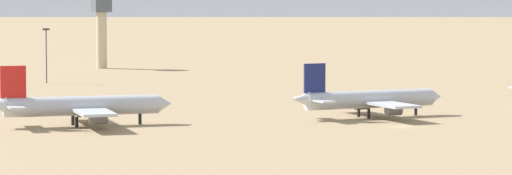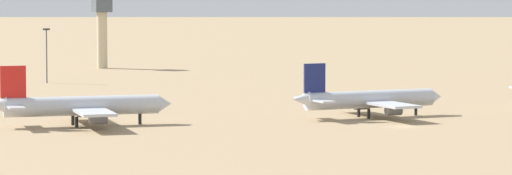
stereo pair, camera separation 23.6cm
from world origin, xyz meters
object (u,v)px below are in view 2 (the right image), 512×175
at_px(control_tower, 102,25).
at_px(light_pole_west, 47,51).
at_px(parked_jet_red_2, 80,106).
at_px(parked_jet_navy_3, 368,99).

xyz_separation_m(control_tower, light_pole_west, (-32.35, -52.94, -4.93)).
bearing_deg(control_tower, light_pole_west, -121.43).
height_order(parked_jet_red_2, parked_jet_navy_3, parked_jet_red_2).
distance_m(parked_jet_red_2, light_pole_west, 112.82).
xyz_separation_m(parked_jet_navy_3, control_tower, (-0.81, 170.52, 9.71)).
height_order(parked_jet_navy_3, light_pole_west, light_pole_west).
bearing_deg(light_pole_west, control_tower, 58.57).
distance_m(parked_jet_red_2, parked_jet_navy_3, 58.03).
bearing_deg(control_tower, parked_jet_red_2, -109.19).
xyz_separation_m(parked_jet_red_2, control_tower, (56.73, 163.00, 9.55)).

